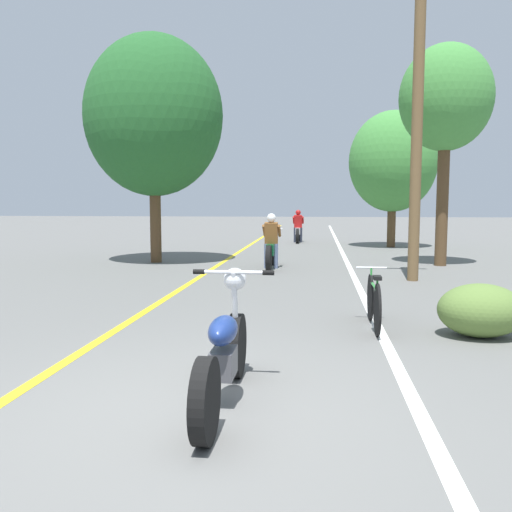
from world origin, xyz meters
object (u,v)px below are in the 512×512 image
roadside_tree_right_far (393,162)px  motorcycle_rider_far (298,230)px  utility_pole (417,114)px  motorcycle_rider_lead (271,248)px  bicycle_parked (374,301)px  motorcycle_foreground (224,352)px  roadside_tree_left (154,116)px  roadside_tree_right_near (446,100)px

roadside_tree_right_far → motorcycle_rider_far: roadside_tree_right_far is taller
roadside_tree_right_far → motorcycle_rider_far: 5.08m
utility_pole → motorcycle_rider_lead: utility_pole is taller
bicycle_parked → motorcycle_foreground: bearing=-117.6°
utility_pole → roadside_tree_right_far: size_ratio=1.36×
roadside_tree_right_far → motorcycle_foreground: 17.55m
roadside_tree_right_far → roadside_tree_left: 9.80m
roadside_tree_left → motorcycle_foreground: size_ratio=2.98×
utility_pole → motorcycle_rider_lead: (-3.35, 1.93, -3.11)m
motorcycle_foreground → motorcycle_rider_far: motorcycle_rider_far is taller
utility_pole → roadside_tree_right_far: 9.20m
roadside_tree_right_near → motorcycle_rider_far: size_ratio=2.89×
bicycle_parked → roadside_tree_right_far: bearing=81.6°
utility_pole → bicycle_parked: bearing=-105.8°
motorcycle_foreground → motorcycle_rider_far: (-0.05, 19.08, 0.08)m
motorcycle_rider_far → bicycle_parked: 16.13m
bicycle_parked → roadside_tree_right_near: bearing=71.5°
utility_pole → roadside_tree_left: size_ratio=1.10×
utility_pole → motorcycle_rider_lead: bearing=150.0°
roadside_tree_right_near → roadside_tree_right_far: roadside_tree_right_near is taller
utility_pole → bicycle_parked: size_ratio=4.34×
utility_pole → motorcycle_foreground: size_ratio=3.29×
roadside_tree_right_near → motorcycle_foreground: roadside_tree_right_near is taller
roadside_tree_right_far → bicycle_parked: bearing=-98.4°
roadside_tree_right_near → motorcycle_rider_far: (-4.23, 8.27, -3.95)m
utility_pole → bicycle_parked: 5.92m
roadside_tree_left → motorcycle_foreground: 12.00m
motorcycle_rider_lead → motorcycle_rider_far: motorcycle_rider_lead is taller
roadside_tree_left → bicycle_parked: 10.18m
utility_pole → roadside_tree_right_near: (1.26, 3.04, 0.82)m
roadside_tree_right_near → roadside_tree_left: bearing=-179.4°
roadside_tree_left → motorcycle_rider_lead: 5.12m
utility_pole → motorcycle_foreground: utility_pole is taller
motorcycle_rider_lead → bicycle_parked: size_ratio=1.31×
roadside_tree_right_far → motorcycle_rider_lead: roadside_tree_right_far is taller
roadside_tree_left → motorcycle_rider_far: 9.89m
roadside_tree_right_far → roadside_tree_left: roadside_tree_left is taller
roadside_tree_right_near → motorcycle_foreground: bearing=-111.2°
roadside_tree_right_near → bicycle_parked: size_ratio=3.64×
utility_pole → roadside_tree_right_near: utility_pole is taller
motorcycle_rider_far → roadside_tree_right_far: bearing=-30.1°
roadside_tree_right_far → bicycle_parked: 14.35m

